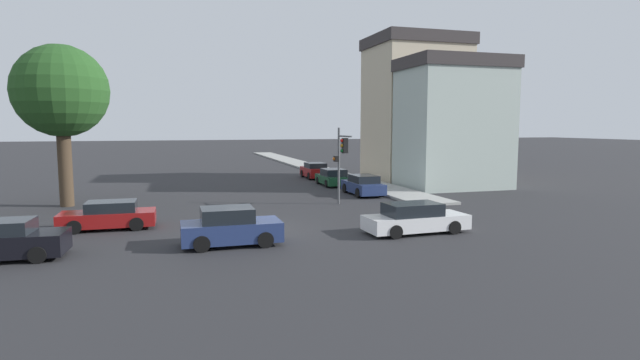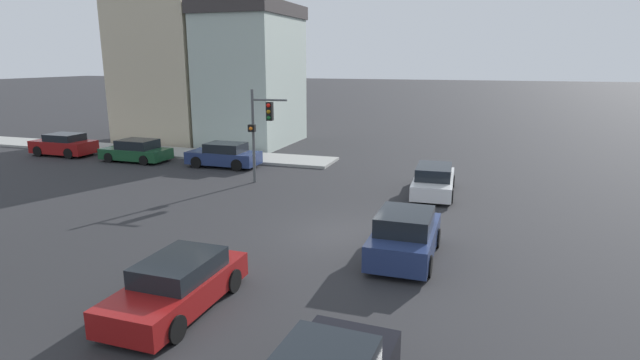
{
  "view_description": "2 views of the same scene",
  "coord_description": "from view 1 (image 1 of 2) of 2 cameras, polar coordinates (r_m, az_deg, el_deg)",
  "views": [
    {
      "loc": [
        -3.64,
        -22.28,
        4.77
      ],
      "look_at": [
        3.76,
        2.3,
        1.98
      ],
      "focal_mm": 28.0,
      "sensor_mm": 36.0,
      "label": 1
    },
    {
      "loc": [
        -16.15,
        -4.51,
        6.02
      ],
      "look_at": [
        2.46,
        1.64,
        1.32
      ],
      "focal_mm": 28.0,
      "sensor_mm": 36.0,
      "label": 2
    }
  ],
  "objects": [
    {
      "name": "crossing_car_1",
      "position": [
        21.18,
        -32.3,
        -5.91
      ],
      "size": [
        4.02,
        2.01,
        1.43
      ],
      "rotation": [
        0.0,
        0.0,
        -0.05
      ],
      "color": "black",
      "rests_on": "ground_plane"
    },
    {
      "name": "sidewalk_strip",
      "position": [
        58.47,
        -1.45,
        1.61
      ],
      "size": [
        2.96,
        60.0,
        0.16
      ],
      "color": "#9E9E99",
      "rests_on": "ground_plane"
    },
    {
      "name": "street_tree",
      "position": [
        33.1,
        -27.48,
        8.88
      ],
      "size": [
        5.35,
        5.35,
        9.47
      ],
      "color": "#423323",
      "rests_on": "ground_plane"
    },
    {
      "name": "traffic_signal",
      "position": [
        29.9,
        2.42,
        2.93
      ],
      "size": [
        0.64,
        1.94,
        4.66
      ],
      "rotation": [
        0.0,
        0.0,
        3.22
      ],
      "color": "#515456",
      "rests_on": "ground_plane"
    },
    {
      "name": "crossing_car_0",
      "position": [
        20.39,
        -10.2,
        -5.36
      ],
      "size": [
        3.94,
        1.93,
        1.53
      ],
      "rotation": [
        0.0,
        0.0,
        -0.0
      ],
      "color": "navy",
      "rests_on": "ground_plane"
    },
    {
      "name": "parked_car_2",
      "position": [
        45.6,
        -0.57,
        1.07
      ],
      "size": [
        1.99,
        4.06,
        1.42
      ],
      "rotation": [
        0.0,
        0.0,
        1.56
      ],
      "color": "maroon",
      "rests_on": "ground_plane"
    },
    {
      "name": "rowhouse_backdrop",
      "position": [
        43.38,
        12.33,
        7.44
      ],
      "size": [
        8.08,
        12.86,
        12.58
      ],
      "color": "#ADBCB2",
      "rests_on": "ground_plane"
    },
    {
      "name": "ground_plane",
      "position": [
        23.07,
        -7.35,
        -5.78
      ],
      "size": [
        300.0,
        300.0,
        0.0
      ],
      "primitive_type": "plane",
      "color": "#28282B"
    },
    {
      "name": "crossing_car_2",
      "position": [
        25.18,
        -22.98,
        -3.78
      ],
      "size": [
        4.21,
        1.89,
        1.3
      ],
      "rotation": [
        0.0,
        0.0,
        3.13
      ],
      "color": "maroon",
      "rests_on": "ground_plane"
    },
    {
      "name": "parked_car_0",
      "position": [
        34.67,
        4.95,
        -0.61
      ],
      "size": [
        1.9,
        4.17,
        1.4
      ],
      "rotation": [
        0.0,
        0.0,
        1.57
      ],
      "color": "navy",
      "rests_on": "ground_plane"
    },
    {
      "name": "parked_car_1",
      "position": [
        40.1,
        1.51,
        0.28
      ],
      "size": [
        2.05,
        4.17,
        1.34
      ],
      "rotation": [
        0.0,
        0.0,
        1.55
      ],
      "color": "#194728",
      "rests_on": "ground_plane"
    },
    {
      "name": "crossing_car_3",
      "position": [
        22.75,
        10.8,
        -4.37
      ],
      "size": [
        4.74,
        2.0,
        1.35
      ],
      "rotation": [
        0.0,
        0.0,
        0.04
      ],
      "color": "silver",
      "rests_on": "ground_plane"
    }
  ]
}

